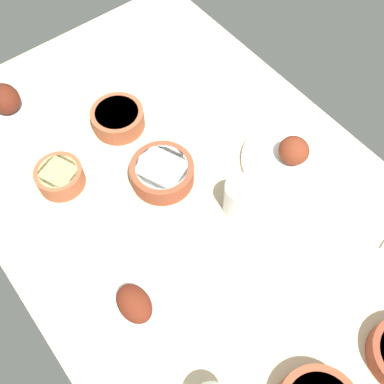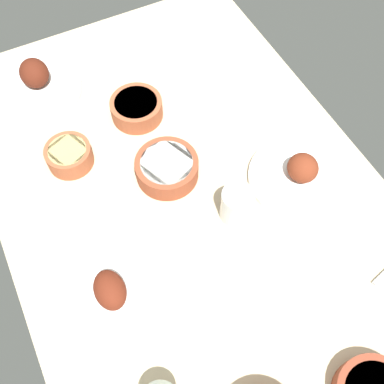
{
  "view_description": "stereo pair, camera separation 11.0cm",
  "coord_description": "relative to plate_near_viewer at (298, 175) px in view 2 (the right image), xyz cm",
  "views": [
    {
      "loc": [
        43.47,
        -34.09,
        100.72
      ],
      "look_at": [
        0.0,
        0.0,
        6.0
      ],
      "focal_mm": 42.62,
      "sensor_mm": 36.0,
      "label": 1
    },
    {
      "loc": [
        49.34,
        -24.84,
        100.72
      ],
      "look_at": [
        0.0,
        0.0,
        6.0
      ],
      "focal_mm": 42.62,
      "sensor_mm": 36.0,
      "label": 2
    }
  ],
  "objects": [
    {
      "name": "plate_far_side",
      "position": [
        -58.26,
        -50.58,
        0.02
      ],
      "size": [
        29.49,
        29.49,
        8.84
      ],
      "color": "white",
      "rests_on": "dining_table"
    },
    {
      "name": "dining_table",
      "position": [
        -7.47,
        -25.65,
        -3.96
      ],
      "size": [
        140.0,
        90.0,
        4.0
      ],
      "primitive_type": "cube",
      "color": "#C6B28E",
      "rests_on": "ground"
    },
    {
      "name": "plate_near_viewer",
      "position": [
        0.0,
        0.0,
        0.0
      ],
      "size": [
        24.19,
        24.19,
        8.15
      ],
      "color": "white",
      "rests_on": "dining_table"
    },
    {
      "name": "bowl_pasta",
      "position": [
        -30.41,
        -48.62,
        0.95
      ],
      "size": [
        11.6,
        11.6,
        5.35
      ],
      "color": "#A35133",
      "rests_on": "dining_table"
    },
    {
      "name": "bowl_cream",
      "position": [
        -15.88,
        -28.33,
        1.03
      ],
      "size": [
        15.64,
        15.64,
        5.5
      ],
      "color": "brown",
      "rests_on": "dining_table"
    },
    {
      "name": "water_tumbler",
      "position": [
        1.64,
        -18.73,
        2.73
      ],
      "size": [
        7.45,
        7.45,
        9.38
      ],
      "primitive_type": "cylinder",
      "color": "silver",
      "rests_on": "dining_table"
    },
    {
      "name": "bowl_onions",
      "position": [
        -36.9,
        -27.45,
        0.98
      ],
      "size": [
        13.88,
        13.88,
        5.4
      ],
      "color": "#A35133",
      "rests_on": "dining_table"
    },
    {
      "name": "plate_center_main",
      "position": [
        6.32,
        -50.68,
        -0.26
      ],
      "size": [
        25.3,
        25.3,
        7.27
      ],
      "color": "white",
      "rests_on": "dining_table"
    }
  ]
}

